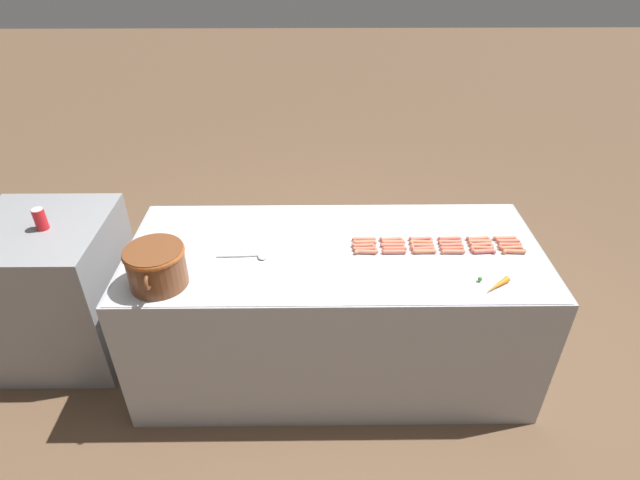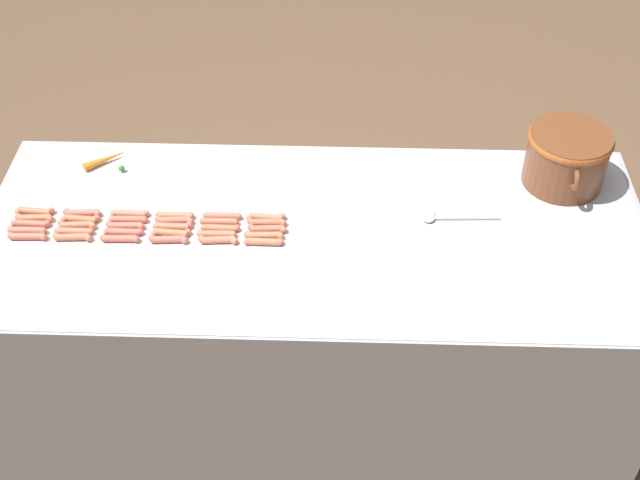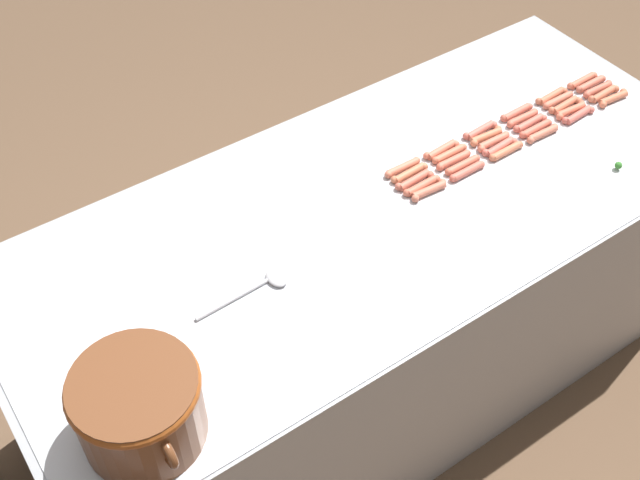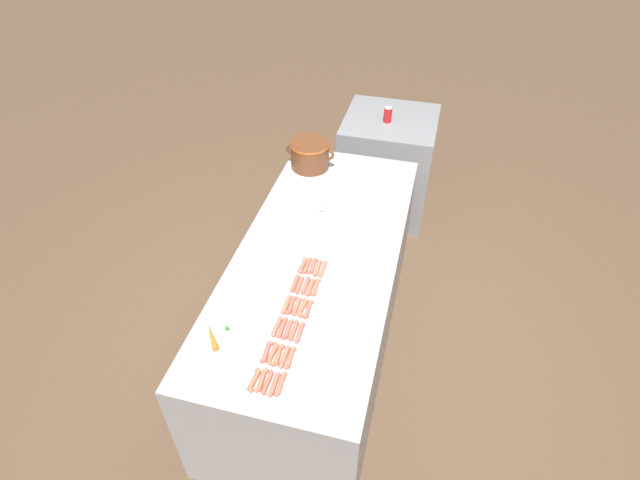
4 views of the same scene
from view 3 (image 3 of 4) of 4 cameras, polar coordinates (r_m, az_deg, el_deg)
The scene contains 34 objects.
ground_plane at distance 2.99m, azimuth 3.02°, elevation -9.51°, with size 20.00×20.00×0.00m, color brown.
griddle_counter at distance 2.63m, azimuth 3.39°, elevation -4.28°, with size 0.95×2.24×0.87m.
hot_dog_0 at distance 2.84m, azimuth 20.28°, elevation 9.51°, with size 0.03×0.13×0.02m.
hot_dog_1 at distance 2.73m, azimuth 18.02°, elevation 8.51°, with size 0.03×0.13×0.02m.
hot_dog_2 at distance 2.62m, azimuth 15.66°, elevation 7.35°, with size 0.03×0.13×0.02m.
hot_dog_3 at distance 2.53m, azimuth 13.20°, elevation 6.22°, with size 0.03×0.13×0.02m.
hot_dog_4 at distance 2.43m, azimuth 10.50°, elevation 4.87°, with size 0.03×0.13×0.02m.
hot_dog_5 at distance 2.35m, azimuth 7.81°, elevation 3.55°, with size 0.03×0.13×0.02m.
hot_dog_6 at distance 2.85m, azimuth 19.67°, elevation 9.83°, with size 0.03×0.13×0.02m.
hot_dog_7 at distance 2.74m, azimuth 17.53°, elevation 8.85°, with size 0.03×0.13×0.02m.
hot_dog_8 at distance 2.63m, azimuth 15.20°, elevation 7.70°, with size 0.03×0.13×0.02m.
hot_dog_9 at distance 2.54m, azimuth 12.76°, elevation 6.52°, with size 0.03×0.13×0.02m.
hot_dog_10 at distance 2.45m, azimuth 10.18°, elevation 5.31°, with size 0.02×0.13×0.02m.
hot_dog_11 at distance 2.36m, azimuth 7.32°, elevation 3.88°, with size 0.03×0.13×0.02m.
hot_dog_12 at distance 2.86m, azimuth 19.29°, elevation 10.17°, with size 0.03×0.13×0.02m.
hot_dog_13 at distance 2.76m, azimuth 17.14°, elevation 9.22°, with size 0.03×0.13×0.02m.
hot_dog_14 at distance 2.65m, azimuth 14.79°, elevation 8.11°, with size 0.03×0.13×0.02m.
hot_dog_15 at distance 2.55m, azimuth 12.31°, elevation 6.92°, with size 0.03×0.13×0.02m.
hot_dog_16 at distance 2.46m, azimuth 9.55°, elevation 5.66°, with size 0.03×0.13×0.02m.
hot_dog_17 at distance 2.38m, azimuth 6.76°, elevation 4.28°, with size 0.03×0.13×0.02m.
hot_dog_18 at distance 2.88m, azimuth 18.84°, elevation 10.54°, with size 0.03×0.13×0.02m.
hot_dog_19 at distance 2.77m, azimuth 16.69°, elevation 9.58°, with size 0.02×0.13×0.02m.
hot_dog_20 at distance 2.67m, azimuth 14.31°, elevation 8.46°, with size 0.03×0.13×0.02m.
hot_dog_21 at distance 2.57m, azimuth 11.82°, elevation 7.30°, with size 0.03×0.13×0.02m.
hot_dog_22 at distance 2.48m, azimuth 9.26°, elevation 6.11°, with size 0.03×0.13×0.02m.
hot_dog_23 at distance 2.40m, azimuth 6.43°, elevation 4.79°, with size 0.03×0.13×0.02m.
hot_dog_24 at distance 2.89m, azimuth 18.29°, elevation 10.79°, with size 0.03×0.13×0.02m.
hot_dog_25 at distance 2.79m, azimuth 16.25°, elevation 9.88°, with size 0.03×0.13×0.02m.
hot_dog_26 at distance 2.69m, azimuth 13.91°, elevation 8.87°, with size 0.03×0.13×0.02m.
hot_dog_27 at distance 2.59m, azimuth 11.41°, elevation 7.71°, with size 0.03×0.13×0.02m.
hot_dog_28 at distance 2.49m, azimuth 8.70°, elevation 6.41°, with size 0.03×0.13×0.02m.
hot_dog_29 at distance 2.42m, azimuth 5.94°, elevation 5.19°, with size 0.03×0.13×0.02m.
bean_pot at distance 1.80m, azimuth -12.89°, elevation -11.42°, with size 0.36×0.29×0.20m.
serving_spoon at distance 2.10m, azimuth -4.19°, elevation -3.22°, with size 0.07×0.27×0.02m.
Camera 3 is at (-1.26, 1.05, 2.49)m, focal length 44.66 mm.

